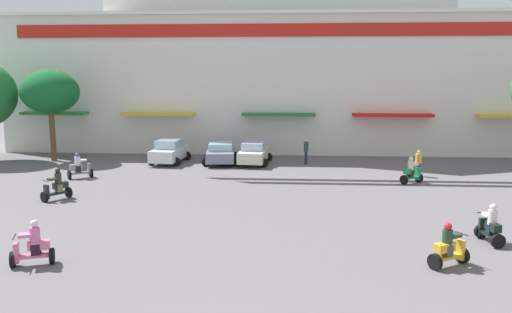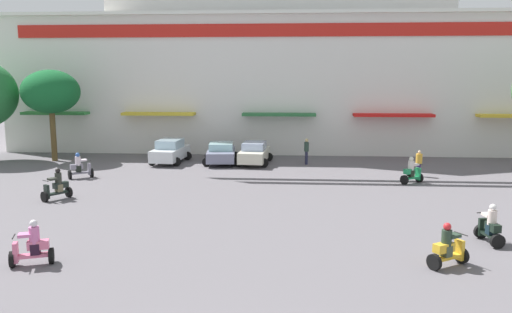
{
  "view_description": "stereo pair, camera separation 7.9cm",
  "coord_description": "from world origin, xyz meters",
  "px_view_note": "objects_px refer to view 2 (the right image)",
  "views": [
    {
      "loc": [
        1.24,
        -8.25,
        6.12
      ],
      "look_at": [
        -0.52,
        16.97,
        2.01
      ],
      "focal_mm": 36.08,
      "sensor_mm": 36.0,
      "label": 1
    },
    {
      "loc": [
        1.32,
        -8.25,
        6.12
      ],
      "look_at": [
        -0.52,
        16.97,
        2.01
      ],
      "focal_mm": 36.08,
      "sensor_mm": 36.0,
      "label": 2
    }
  ],
  "objects_px": {
    "plaza_tree_0": "(51,92)",
    "parked_car_1": "(221,153)",
    "scooter_rider_9": "(32,247)",
    "parked_car_0": "(170,151)",
    "scooter_rider_2": "(448,249)",
    "pedestrian_2": "(306,149)",
    "scooter_rider_0": "(57,187)",
    "scooter_rider_8": "(490,227)",
    "pedestrian_0": "(419,162)",
    "parked_car_2": "(254,153)",
    "scooter_rider_6": "(412,172)",
    "scooter_rider_7": "(80,168)"
  },
  "relations": [
    {
      "from": "parked_car_0",
      "to": "scooter_rider_0",
      "type": "bearing_deg",
      "value": -105.82
    },
    {
      "from": "plaza_tree_0",
      "to": "scooter_rider_9",
      "type": "relative_size",
      "value": 4.24
    },
    {
      "from": "scooter_rider_9",
      "to": "scooter_rider_2",
      "type": "bearing_deg",
      "value": 3.57
    },
    {
      "from": "parked_car_2",
      "to": "scooter_rider_2",
      "type": "bearing_deg",
      "value": -67.51
    },
    {
      "from": "pedestrian_0",
      "to": "parked_car_2",
      "type": "bearing_deg",
      "value": 160.76
    },
    {
      "from": "parked_car_1",
      "to": "scooter_rider_7",
      "type": "distance_m",
      "value": 9.47
    },
    {
      "from": "scooter_rider_8",
      "to": "pedestrian_0",
      "type": "distance_m",
      "value": 12.36
    },
    {
      "from": "scooter_rider_0",
      "to": "pedestrian_2",
      "type": "xyz_separation_m",
      "value": [
        12.39,
        10.75,
        0.39
      ]
    },
    {
      "from": "parked_car_0",
      "to": "scooter_rider_7",
      "type": "bearing_deg",
      "value": -125.75
    },
    {
      "from": "parked_car_0",
      "to": "parked_car_1",
      "type": "distance_m",
      "value": 3.54
    },
    {
      "from": "parked_car_1",
      "to": "scooter_rider_7",
      "type": "height_order",
      "value": "scooter_rider_7"
    },
    {
      "from": "scooter_rider_2",
      "to": "pedestrian_2",
      "type": "relative_size",
      "value": 0.83
    },
    {
      "from": "scooter_rider_9",
      "to": "parked_car_0",
      "type": "bearing_deg",
      "value": 90.38
    },
    {
      "from": "parked_car_1",
      "to": "parked_car_2",
      "type": "height_order",
      "value": "parked_car_2"
    },
    {
      "from": "pedestrian_0",
      "to": "pedestrian_2",
      "type": "height_order",
      "value": "pedestrian_2"
    },
    {
      "from": "scooter_rider_2",
      "to": "scooter_rider_9",
      "type": "distance_m",
      "value": 13.31
    },
    {
      "from": "parked_car_1",
      "to": "scooter_rider_9",
      "type": "xyz_separation_m",
      "value": [
        -3.41,
        -19.31,
        -0.11
      ]
    },
    {
      "from": "parked_car_2",
      "to": "scooter_rider_6",
      "type": "xyz_separation_m",
      "value": [
        9.28,
        -5.6,
        -0.12
      ]
    },
    {
      "from": "scooter_rider_2",
      "to": "parked_car_0",
      "type": "bearing_deg",
      "value": 126.11
    },
    {
      "from": "plaza_tree_0",
      "to": "scooter_rider_6",
      "type": "bearing_deg",
      "value": -14.07
    },
    {
      "from": "parked_car_0",
      "to": "scooter_rider_6",
      "type": "bearing_deg",
      "value": -20.51
    },
    {
      "from": "parked_car_1",
      "to": "pedestrian_0",
      "type": "distance_m",
      "value": 12.97
    },
    {
      "from": "scooter_rider_2",
      "to": "pedestrian_0",
      "type": "bearing_deg",
      "value": 80.22
    },
    {
      "from": "pedestrian_0",
      "to": "pedestrian_2",
      "type": "xyz_separation_m",
      "value": [
        -6.6,
        3.63,
        0.15
      ]
    },
    {
      "from": "parked_car_2",
      "to": "scooter_rider_7",
      "type": "height_order",
      "value": "scooter_rider_7"
    },
    {
      "from": "scooter_rider_6",
      "to": "parked_car_1",
      "type": "bearing_deg",
      "value": 153.56
    },
    {
      "from": "plaza_tree_0",
      "to": "parked_car_1",
      "type": "height_order",
      "value": "plaza_tree_0"
    },
    {
      "from": "scooter_rider_9",
      "to": "scooter_rider_7",
      "type": "bearing_deg",
      "value": 106.98
    },
    {
      "from": "scooter_rider_6",
      "to": "scooter_rider_7",
      "type": "height_order",
      "value": "same"
    },
    {
      "from": "scooter_rider_9",
      "to": "pedestrian_0",
      "type": "height_order",
      "value": "pedestrian_0"
    },
    {
      "from": "scooter_rider_9",
      "to": "pedestrian_2",
      "type": "xyz_separation_m",
      "value": [
        9.23,
        19.25,
        0.41
      ]
    },
    {
      "from": "parked_car_1",
      "to": "scooter_rider_8",
      "type": "distance_m",
      "value": 20.07
    },
    {
      "from": "scooter_rider_8",
      "to": "pedestrian_0",
      "type": "bearing_deg",
      "value": 88.32
    },
    {
      "from": "scooter_rider_7",
      "to": "scooter_rider_8",
      "type": "bearing_deg",
      "value": -27.79
    },
    {
      "from": "scooter_rider_9",
      "to": "pedestrian_2",
      "type": "distance_m",
      "value": 21.35
    },
    {
      "from": "scooter_rider_7",
      "to": "scooter_rider_9",
      "type": "relative_size",
      "value": 1.02
    },
    {
      "from": "parked_car_1",
      "to": "pedestrian_0",
      "type": "height_order",
      "value": "pedestrian_0"
    },
    {
      "from": "parked_car_0",
      "to": "scooter_rider_8",
      "type": "relative_size",
      "value": 2.78
    },
    {
      "from": "scooter_rider_0",
      "to": "scooter_rider_6",
      "type": "height_order",
      "value": "scooter_rider_0"
    },
    {
      "from": "scooter_rider_0",
      "to": "parked_car_2",
      "type": "bearing_deg",
      "value": 50.27
    },
    {
      "from": "parked_car_2",
      "to": "scooter_rider_9",
      "type": "distance_m",
      "value": 19.99
    },
    {
      "from": "parked_car_0",
      "to": "pedestrian_2",
      "type": "bearing_deg",
      "value": 0.24
    },
    {
      "from": "parked_car_2",
      "to": "parked_car_1",
      "type": "bearing_deg",
      "value": 176.1
    },
    {
      "from": "plaza_tree_0",
      "to": "scooter_rider_7",
      "type": "distance_m",
      "value": 8.37
    },
    {
      "from": "scooter_rider_6",
      "to": "pedestrian_0",
      "type": "height_order",
      "value": "pedestrian_0"
    },
    {
      "from": "plaza_tree_0",
      "to": "parked_car_2",
      "type": "xyz_separation_m",
      "value": [
        14.17,
        -0.28,
        -4.06
      ]
    },
    {
      "from": "pedestrian_2",
      "to": "pedestrian_0",
      "type": "bearing_deg",
      "value": -28.82
    },
    {
      "from": "plaza_tree_0",
      "to": "pedestrian_0",
      "type": "relative_size",
      "value": 4.05
    },
    {
      "from": "parked_car_2",
      "to": "scooter_rider_6",
      "type": "relative_size",
      "value": 2.66
    },
    {
      "from": "parked_car_0",
      "to": "pedestrian_0",
      "type": "relative_size",
      "value": 2.65
    }
  ]
}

